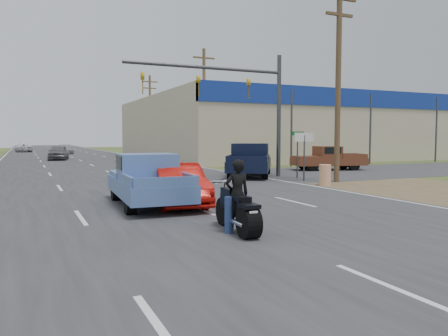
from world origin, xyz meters
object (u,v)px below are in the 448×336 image
rider (237,198)px  distant_car_silver (66,149)px  navy_pickup (250,160)px  distant_car_grey (58,153)px  motorcycle (238,211)px  distant_car_white (24,148)px  blue_pickup (147,179)px  brown_pickup (327,158)px  red_convertible (178,185)px

rider → distant_car_silver: bearing=-87.4°
navy_pickup → distant_car_grey: (-8.93, 24.27, -0.23)m
motorcycle → distant_car_white: size_ratio=0.50×
motorcycle → distant_car_grey: (-1.44, 37.69, 0.22)m
blue_pickup → brown_pickup: (15.44, 10.18, -0.04)m
brown_pickup → red_convertible: bearing=139.7°
red_convertible → brown_pickup: brown_pickup is taller
red_convertible → distant_car_white: 60.85m
red_convertible → brown_pickup: bearing=44.3°
brown_pickup → distant_car_grey: bearing=49.0°
rider → distant_car_white: size_ratio=0.35×
distant_car_silver → navy_pickup: bearing=-80.9°
rider → distant_car_grey: size_ratio=0.38×
brown_pickup → distant_car_white: (-19.24, 49.92, -0.18)m
motorcycle → distant_car_silver: 54.38m
red_convertible → distant_car_grey: size_ratio=0.96×
motorcycle → brown_pickup: size_ratio=0.44×
motorcycle → navy_pickup: bearing=64.1°
rider → brown_pickup: (14.60, 15.35, 0.01)m
distant_car_grey → distant_car_silver: size_ratio=1.00×
distant_car_silver → distant_car_white: bearing=115.6°
rider → distant_car_silver: 54.31m
navy_pickup → distant_car_white: (-12.13, 51.92, -0.32)m
distant_car_silver → motorcycle: bearing=-91.0°
motorcycle → blue_pickup: blue_pickup is taller
navy_pickup → distant_car_white: size_ratio=1.29×
motorcycle → navy_pickup: 15.37m
navy_pickup → distant_car_grey: size_ratio=1.39×
red_convertible → distant_car_white: size_ratio=0.89×
distant_car_silver → blue_pickup: bearing=-92.1°
blue_pickup → motorcycle: bearing=-77.7°
rider → motorcycle: bearing=90.0°
rider → brown_pickup: rider is taller
red_convertible → distant_car_grey: distant_car_grey is taller
red_convertible → rider: bearing=-82.9°
red_convertible → motorcycle: 4.67m
distant_car_grey → distant_car_silver: 16.82m
blue_pickup → navy_pickup: bearing=47.7°
distant_car_silver → distant_car_grey: bearing=-97.6°
navy_pickup → red_convertible: bearing=-97.9°
navy_pickup → distant_car_silver: bearing=131.9°
rider → red_convertible: bearing=-87.5°
motorcycle → blue_pickup: (-0.83, 5.24, 0.35)m
distant_car_white → distant_car_silver: bearing=110.2°
brown_pickup → distant_car_silver: bearing=32.9°
brown_pickup → distant_car_white: bearing=34.3°
blue_pickup → distant_car_silver: (1.52, 49.13, -0.24)m
distant_car_white → rider: bearing=88.4°
blue_pickup → brown_pickup: blue_pickup is taller
brown_pickup → distant_car_silver: 41.37m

